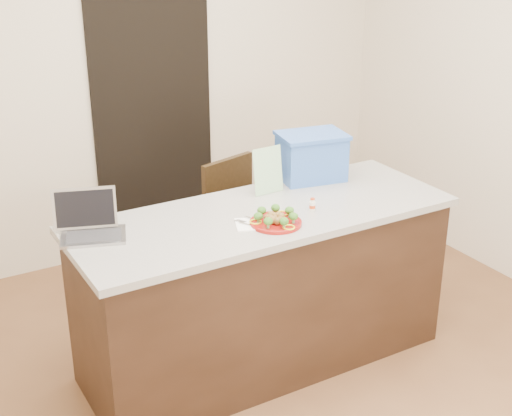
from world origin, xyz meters
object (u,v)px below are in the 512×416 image
chair (236,222)px  napkin (252,224)px  yogurt_bottle (312,205)px  plate (276,222)px  blue_box (311,156)px  island (263,288)px  laptop (89,223)px

chair → napkin: bearing=-129.1°
napkin → chair: chair is taller
napkin → yogurt_bottle: (0.37, -0.00, 0.03)m
plate → chair: (0.26, 0.90, -0.40)m
blue_box → plate: bearing=-128.5°
island → plate: bearing=-100.4°
plate → laptop: laptop is taller
plate → laptop: 0.92m
island → napkin: napkin is taller
island → chair: (0.23, 0.73, 0.07)m
laptop → yogurt_bottle: bearing=4.5°
island → chair: 0.77m
plate → yogurt_bottle: bearing=12.0°
chair → laptop: bearing=-169.5°
blue_box → yogurt_bottle: bearing=-112.8°
yogurt_bottle → laptop: (-1.11, 0.30, 0.03)m
napkin → chair: (0.37, 0.85, -0.39)m
yogurt_bottle → laptop: bearing=164.8°
napkin → blue_box: blue_box is taller
yogurt_bottle → chair: bearing=90.4°
laptop → island: bearing=7.6°
yogurt_bottle → chair: 0.95m
plate → island: bearing=79.6°
island → yogurt_bottle: bearing=-26.2°
blue_box → laptop: bearing=-165.3°
yogurt_bottle → blue_box: 0.50m
yogurt_bottle → plate: bearing=-168.0°
plate → chair: plate is taller
plate → laptop: bearing=157.2°
blue_box → chair: 0.74m
laptop → napkin: bearing=-2.5°
plate → chair: bearing=74.1°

